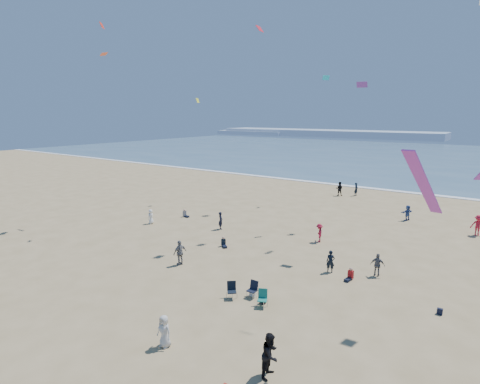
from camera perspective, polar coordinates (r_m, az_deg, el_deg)
The scene contains 12 objects.
ground at distance 21.06m, azimuth -18.34°, elevation -19.39°, with size 220.00×220.00×0.00m, color tan.
ocean at distance 106.90m, azimuth 27.12°, elevation 4.69°, with size 220.00×100.00×0.06m, color #476B84.
surf_line at distance 58.28m, azimuth 19.77°, elevation 0.48°, with size 220.00×1.20×0.08m, color white.
headland_far at distance 195.48m, azimuth 12.81°, elevation 8.73°, with size 110.00×20.00×3.20m, color #7A8EA8.
headland_near at distance 209.86m, azimuth 2.01°, elevation 9.03°, with size 40.00×14.00×2.00m, color #7A8EA8.
standing_flyers at distance 29.79m, azimuth 12.85°, elevation -7.83°, with size 33.76×41.77×1.92m.
seated_group at distance 25.14m, azimuth -0.59°, elevation -12.37°, with size 20.89×19.69×0.84m.
chair_cluster at distance 22.53m, azimuth 1.30°, elevation -15.13°, with size 2.83×1.52×1.00m.
white_tote at distance 23.22m, azimuth 1.93°, elevation -15.11°, with size 0.35×0.20×0.40m, color silver.
black_backpack at distance 22.42m, azimuth 3.48°, elevation -16.19°, with size 0.30×0.22×0.38m, color black.
navy_bag at distance 23.98m, azimuth 28.15°, elevation -15.75°, with size 0.28×0.18×0.34m, color black.
kites_aloft at distance 24.16m, azimuth 21.31°, elevation 20.44°, with size 39.51×41.59×27.68m.
Camera 1 is at (14.94, -10.32, 10.66)m, focal length 28.00 mm.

